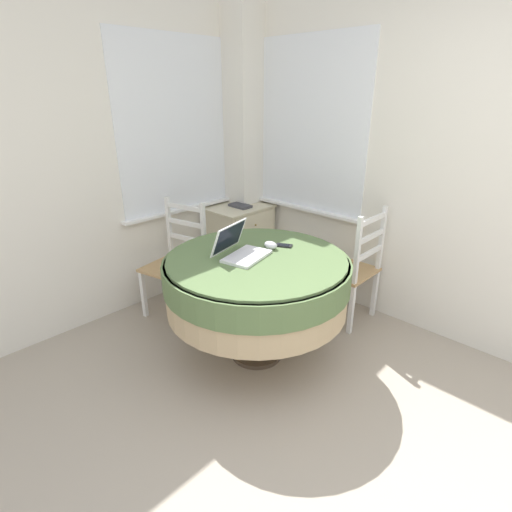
{
  "coord_description": "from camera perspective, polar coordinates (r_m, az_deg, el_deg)",
  "views": [
    {
      "loc": [
        -1.03,
        -0.25,
        1.77
      ],
      "look_at": [
        0.86,
        1.56,
        0.69
      ],
      "focal_mm": 28.0,
      "sensor_mm": 36.0,
      "label": 1
    }
  ],
  "objects": [
    {
      "name": "laptop",
      "position": [
        2.61,
        -2.24,
        0.94
      ],
      "size": [
        0.38,
        0.35,
        0.21
      ],
      "color": "white",
      "rests_on": "round_dining_table"
    },
    {
      "name": "book_on_cabinet",
      "position": [
        3.85,
        -2.27,
        7.19
      ],
      "size": [
        0.12,
        0.21,
        0.02
      ],
      "color": "#3F3F44",
      "rests_on": "corner_cabinet"
    },
    {
      "name": "dining_chair_near_right_window",
      "position": [
        3.29,
        13.46,
        -1.83
      ],
      "size": [
        0.43,
        0.42,
        0.95
      ],
      "color": "tan",
      "rests_on": "ground_plane"
    },
    {
      "name": "corner_cabinet",
      "position": [
        3.99,
        -2.36,
        1.99
      ],
      "size": [
        0.6,
        0.46,
        0.74
      ],
      "color": "beige",
      "rests_on": "ground_plane"
    },
    {
      "name": "corner_room_shell",
      "position": [
        2.88,
        0.68,
        12.73
      ],
      "size": [
        4.14,
        4.57,
        2.55
      ],
      "color": "white",
      "rests_on": "ground_plane"
    },
    {
      "name": "round_dining_table",
      "position": [
        2.67,
        0.1,
        -3.37
      ],
      "size": [
        1.24,
        1.24,
        0.76
      ],
      "color": "#4C3D2D",
      "rests_on": "ground_plane"
    },
    {
      "name": "dining_chair_near_back_window",
      "position": [
        3.38,
        -11.18,
        -0.97
      ],
      "size": [
        0.5,
        0.51,
        0.95
      ],
      "color": "tan",
      "rests_on": "ground_plane"
    },
    {
      "name": "computer_mouse",
      "position": [
        2.74,
        2.12,
        1.57
      ],
      "size": [
        0.07,
        0.1,
        0.05
      ],
      "color": "silver",
      "rests_on": "round_dining_table"
    },
    {
      "name": "cell_phone",
      "position": [
        2.79,
        4.01,
        1.52
      ],
      "size": [
        0.1,
        0.13,
        0.01
      ],
      "color": "black",
      "rests_on": "round_dining_table"
    }
  ]
}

